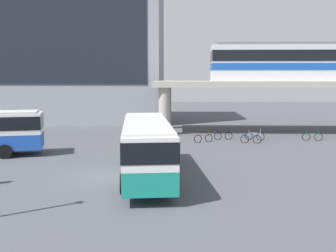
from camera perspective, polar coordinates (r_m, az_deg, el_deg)
The scene contains 10 objects.
ground_plane at distance 32.75m, azimuth -4.98°, elevation -2.88°, with size 120.00×120.00×0.00m, color #47494F.
station_building at distance 53.74m, azimuth -15.66°, elevation 10.43°, with size 26.89×12.47×18.07m.
elevated_platform at distance 42.70m, azimuth 18.96°, elevation 5.23°, with size 30.60×6.63×5.27m.
train at distance 42.96m, azimuth 20.15°, elevation 8.77°, with size 20.40×2.96×3.84m.
bus_main at distance 22.13m, azimuth -3.15°, elevation -2.44°, with size 3.83×11.26×3.22m.
bicycle_green at distance 37.57m, azimuth 20.20°, elevation -1.46°, with size 1.78×0.27×1.04m.
bicycle_silver at distance 36.47m, azimuth 12.46°, elevation -1.43°, with size 1.68×0.73×1.04m.
bicycle_black at distance 36.09m, azimuth 8.03°, elevation -1.42°, with size 1.74×0.53×1.04m.
bicycle_blue at distance 34.62m, azimuth 11.93°, elevation -1.87°, with size 1.78×0.31×1.04m.
bicycle_brown at distance 34.46m, azimuth 5.15°, elevation -1.78°, with size 1.67×0.75×1.04m.
Camera 1 is at (3.92, -22.02, 5.63)m, focal length 41.98 mm.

